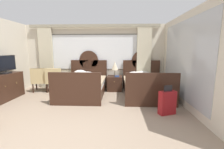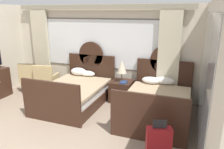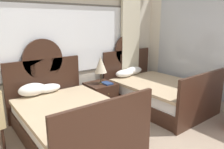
# 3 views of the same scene
# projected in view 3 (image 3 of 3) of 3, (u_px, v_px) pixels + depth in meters

# --- Properties ---
(wall_back_window) EXTENTS (5.87, 0.22, 2.70)m
(wall_back_window) POSITION_uv_depth(u_px,v_px,m) (52.00, 47.00, 4.34)
(wall_back_window) COLOR beige
(wall_back_window) RESTS_ON ground_plane
(bed_near_window) EXTENTS (1.53, 2.21, 1.61)m
(bed_near_window) POSITION_uv_depth(u_px,v_px,m) (68.00, 117.00, 3.59)
(bed_near_window) COLOR #382116
(bed_near_window) RESTS_ON ground_plane
(bed_near_mirror) EXTENTS (1.53, 2.21, 1.61)m
(bed_near_mirror) POSITION_uv_depth(u_px,v_px,m) (156.00, 92.00, 4.91)
(bed_near_mirror) COLOR #382116
(bed_near_mirror) RESTS_ON ground_plane
(nightstand_between_beds) EXTENTS (0.60, 0.62, 0.59)m
(nightstand_between_beds) POSITION_uv_depth(u_px,v_px,m) (101.00, 96.00, 4.77)
(nightstand_between_beds) COLOR #382116
(nightstand_between_beds) RESTS_ON ground_plane
(table_lamp_on_nightstand) EXTENTS (0.27, 0.27, 0.60)m
(table_lamp_on_nightstand) POSITION_uv_depth(u_px,v_px,m) (101.00, 65.00, 4.59)
(table_lamp_on_nightstand) COLOR brown
(table_lamp_on_nightstand) RESTS_ON nightstand_between_beds
(book_on_nightstand) EXTENTS (0.18, 0.26, 0.03)m
(book_on_nightstand) POSITION_uv_depth(u_px,v_px,m) (107.00, 83.00, 4.66)
(book_on_nightstand) COLOR navy
(book_on_nightstand) RESTS_ON nightstand_between_beds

